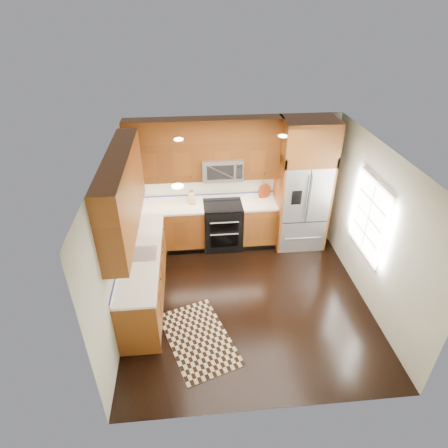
{
  "coord_description": "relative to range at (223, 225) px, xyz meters",
  "views": [
    {
      "loc": [
        -0.84,
        -4.7,
        4.49
      ],
      "look_at": [
        -0.33,
        0.6,
        1.17
      ],
      "focal_mm": 30.0,
      "sensor_mm": 36.0,
      "label": 1
    }
  ],
  "objects": [
    {
      "name": "sink_faucet",
      "position": [
        -1.48,
        -1.44,
        0.52
      ],
      "size": [
        0.54,
        0.44,
        0.37
      ],
      "color": "#B2B2B7",
      "rests_on": "countertop"
    },
    {
      "name": "window",
      "position": [
        2.23,
        -1.47,
        0.93
      ],
      "size": [
        0.04,
        1.1,
        1.3
      ],
      "color": "white",
      "rests_on": "ground"
    },
    {
      "name": "cutting_board",
      "position": [
        0.87,
        0.24,
        0.48
      ],
      "size": [
        0.36,
        0.36,
        0.02
      ],
      "primitive_type": "cylinder",
      "rotation": [
        0.0,
        0.0,
        0.31
      ],
      "color": "brown",
      "rests_on": "countertop"
    },
    {
      "name": "upper_cabinets",
      "position": [
        -0.9,
        -0.58,
        1.56
      ],
      "size": [
        2.85,
        3.0,
        1.15
      ],
      "color": "brown",
      "rests_on": "ground"
    },
    {
      "name": "ground",
      "position": [
        0.25,
        -1.67,
        -0.47
      ],
      "size": [
        4.0,
        4.0,
        0.0
      ],
      "primitive_type": "plane",
      "color": "black",
      "rests_on": "ground"
    },
    {
      "name": "rug",
      "position": [
        -0.6,
        -2.45,
        -0.46
      ],
      "size": [
        1.29,
        1.66,
        0.01
      ],
      "primitive_type": "cube",
      "rotation": [
        0.0,
        0.0,
        0.33
      ],
      "color": "black",
      "rests_on": "ground"
    },
    {
      "name": "wall_left",
      "position": [
        -1.75,
        -1.67,
        0.83
      ],
      "size": [
        0.02,
        4.0,
        2.6
      ],
      "primitive_type": "cube",
      "color": "beige",
      "rests_on": "ground"
    },
    {
      "name": "wall_back",
      "position": [
        0.25,
        0.33,
        0.83
      ],
      "size": [
        4.0,
        0.02,
        2.6
      ],
      "primitive_type": "cube",
      "color": "beige",
      "rests_on": "ground"
    },
    {
      "name": "utensil_crock",
      "position": [
        0.82,
        0.26,
        0.6
      ],
      "size": [
        0.15,
        0.15,
        0.36
      ],
      "color": "maroon",
      "rests_on": "countertop"
    },
    {
      "name": "range",
      "position": [
        0.0,
        0.0,
        0.0
      ],
      "size": [
        0.76,
        0.67,
        0.95
      ],
      "color": "black",
      "rests_on": "ground"
    },
    {
      "name": "countertop",
      "position": [
        -0.84,
        -0.65,
        0.45
      ],
      "size": [
        2.86,
        3.01,
        0.04
      ],
      "color": "white",
      "rests_on": "base_cabinets"
    },
    {
      "name": "base_cabinets",
      "position": [
        -0.98,
        -0.77,
        -0.02
      ],
      "size": [
        2.85,
        3.0,
        0.9
      ],
      "color": "brown",
      "rests_on": "ground"
    },
    {
      "name": "microwave",
      "position": [
        -0.0,
        0.13,
        1.19
      ],
      "size": [
        0.76,
        0.4,
        0.42
      ],
      "color": "#B2B2B7",
      "rests_on": "ground"
    },
    {
      "name": "refrigerator",
      "position": [
        1.55,
        -0.04,
        0.83
      ],
      "size": [
        0.98,
        0.75,
        2.6
      ],
      "color": "#B2B2B7",
      "rests_on": "ground"
    },
    {
      "name": "wall_right",
      "position": [
        2.25,
        -1.67,
        0.83
      ],
      "size": [
        0.02,
        4.0,
        2.6
      ],
      "primitive_type": "cube",
      "color": "beige",
      "rests_on": "ground"
    },
    {
      "name": "knife_block",
      "position": [
        -0.6,
        0.14,
        0.59
      ],
      "size": [
        0.12,
        0.15,
        0.29
      ],
      "color": "tan",
      "rests_on": "countertop"
    }
  ]
}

